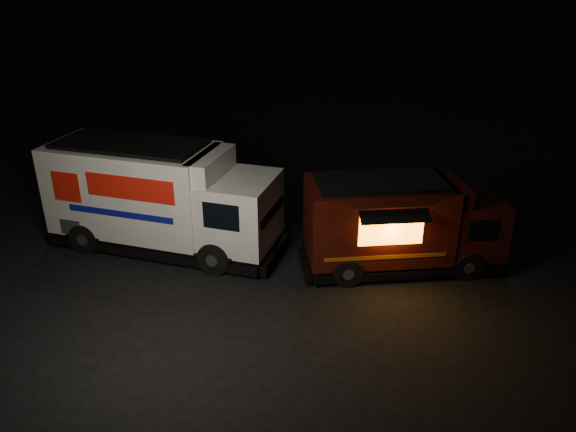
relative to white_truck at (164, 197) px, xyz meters
The scene contains 3 objects.
ground 3.44m from the white_truck, 38.42° to the right, with size 80.00×80.00×0.00m, color black.
white_truck is the anchor object (origin of this frame).
red_truck 7.35m from the white_truck, ahead, with size 6.00×2.21×2.79m, color #3E100B, non-canonical shape.
Camera 1 is at (4.35, -13.18, 8.57)m, focal length 35.00 mm.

